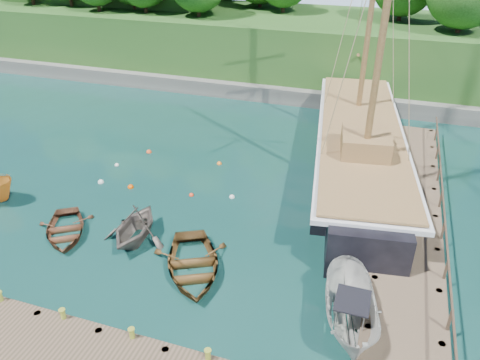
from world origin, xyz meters
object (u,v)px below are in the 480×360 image
object	(u,v)px
rowboat_0	(66,235)
rowboat_2	(193,271)
rowboat_1	(136,240)
schooner	(358,151)
cabin_boat_white	(349,327)

from	to	relation	value
rowboat_0	rowboat_2	size ratio (longest dim) A/B	0.80
rowboat_1	rowboat_2	bearing A→B (deg)	-23.89
schooner	cabin_boat_white	bearing A→B (deg)	-93.10
rowboat_1	cabin_boat_white	size ratio (longest dim) A/B	0.72
rowboat_1	schooner	size ratio (longest dim) A/B	0.13
rowboat_1	cabin_boat_white	distance (m)	11.08
cabin_boat_white	schooner	world-z (taller)	schooner
rowboat_1	rowboat_2	xyz separation A→B (m)	(3.64, -1.33, 0.00)
rowboat_1	schooner	xyz separation A→B (m)	(9.56, 11.36, 1.17)
cabin_boat_white	rowboat_1	bearing A→B (deg)	155.37
cabin_boat_white	rowboat_0	bearing A→B (deg)	161.53
rowboat_2	cabin_boat_white	size ratio (longest dim) A/B	0.96
rowboat_0	schooner	world-z (taller)	schooner
rowboat_1	rowboat_2	world-z (taller)	rowboat_1
rowboat_0	rowboat_2	bearing A→B (deg)	-37.66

